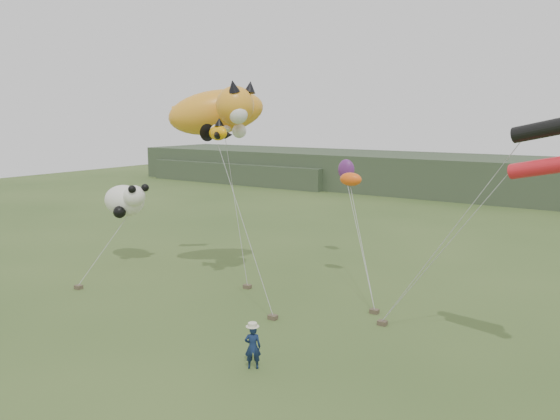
{
  "coord_description": "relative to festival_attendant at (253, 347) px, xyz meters",
  "views": [
    {
      "loc": [
        11.76,
        -13.28,
        8.13
      ],
      "look_at": [
        0.89,
        3.0,
        4.78
      ],
      "focal_mm": 35.0,
      "sensor_mm": 36.0,
      "label": 1
    }
  ],
  "objects": [
    {
      "name": "misc_kites",
      "position": [
        -2.99,
        12.56,
        4.45
      ],
      "size": [
        3.22,
        4.46,
        1.19
      ],
      "color": "#FA5B13",
      "rests_on": "ground"
    },
    {
      "name": "ground",
      "position": [
        -1.72,
        -0.15,
        -0.74
      ],
      "size": [
        120.0,
        120.0,
        0.0
      ],
      "primitive_type": "plane",
      "color": "#385123",
      "rests_on": "ground"
    },
    {
      "name": "panda_kite",
      "position": [
        -13.79,
        6.76,
        2.81
      ],
      "size": [
        3.09,
        2.0,
        1.92
      ],
      "color": "white",
      "rests_on": "ground"
    },
    {
      "name": "cat_kite",
      "position": [
        -7.2,
        7.18,
        7.64
      ],
      "size": [
        6.27,
        4.95,
        2.85
      ],
      "color": "orange",
      "rests_on": "ground"
    },
    {
      "name": "headland",
      "position": [
        -4.83,
        44.54,
        1.19
      ],
      "size": [
        90.0,
        13.0,
        4.0
      ],
      "color": "#2D3D28",
      "rests_on": "ground"
    },
    {
      "name": "festival_attendant",
      "position": [
        0.0,
        0.0,
        0.0
      ],
      "size": [
        0.64,
        0.59,
        1.47
      ],
      "primitive_type": "imported",
      "rotation": [
        0.0,
        0.0,
        3.74
      ],
      "color": "#112042",
      "rests_on": "ground"
    },
    {
      "name": "sandbag_anchors",
      "position": [
        -3.18,
        5.09,
        -0.65
      ],
      "size": [
        14.31,
        5.1,
        0.18
      ],
      "color": "brown",
      "rests_on": "ground"
    },
    {
      "name": "fish_kite",
      "position": [
        -6.39,
        5.67,
        6.7
      ],
      "size": [
        2.19,
        1.45,
        1.08
      ],
      "color": "#EE9E07",
      "rests_on": "ground"
    }
  ]
}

